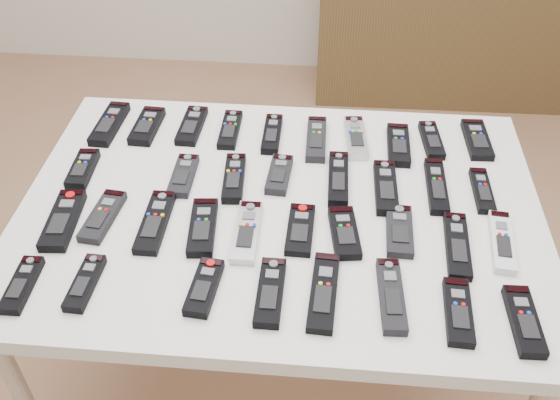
# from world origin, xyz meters

# --- Properties ---
(ground) EXTENTS (4.00, 4.00, 0.00)m
(ground) POSITION_xyz_m (0.00, 0.00, 0.00)
(ground) COLOR #9A6B4E
(ground) RESTS_ON ground
(table) EXTENTS (1.25, 0.88, 0.78)m
(table) POSITION_xyz_m (0.03, -0.10, 0.72)
(table) COLOR white
(table) RESTS_ON ground
(sideboard) EXTENTS (1.44, 0.40, 0.72)m
(sideboard) POSITION_xyz_m (0.78, 1.78, 0.36)
(sideboard) COLOR #47361C
(sideboard) RESTS_ON ground
(remote_0) EXTENTS (0.07, 0.20, 0.02)m
(remote_0) POSITION_xyz_m (-0.47, 0.19, 0.79)
(remote_0) COLOR black
(remote_0) RESTS_ON table
(remote_1) EXTENTS (0.07, 0.17, 0.02)m
(remote_1) POSITION_xyz_m (-0.37, 0.19, 0.79)
(remote_1) COLOR black
(remote_1) RESTS_ON table
(remote_2) EXTENTS (0.06, 0.17, 0.02)m
(remote_2) POSITION_xyz_m (-0.24, 0.20, 0.79)
(remote_2) COLOR black
(remote_2) RESTS_ON table
(remote_3) EXTENTS (0.05, 0.17, 0.02)m
(remote_3) POSITION_xyz_m (-0.14, 0.19, 0.79)
(remote_3) COLOR black
(remote_3) RESTS_ON table
(remote_4) EXTENTS (0.05, 0.17, 0.02)m
(remote_4) POSITION_xyz_m (-0.02, 0.18, 0.79)
(remote_4) COLOR black
(remote_4) RESTS_ON table
(remote_5) EXTENTS (0.05, 0.19, 0.02)m
(remote_5) POSITION_xyz_m (0.10, 0.17, 0.79)
(remote_5) COLOR black
(remote_5) RESTS_ON table
(remote_6) EXTENTS (0.07, 0.18, 0.02)m
(remote_6) POSITION_xyz_m (0.21, 0.18, 0.79)
(remote_6) COLOR #B7B7BC
(remote_6) RESTS_ON table
(remote_7) EXTENTS (0.06, 0.17, 0.02)m
(remote_7) POSITION_xyz_m (0.32, 0.16, 0.79)
(remote_7) COLOR black
(remote_7) RESTS_ON table
(remote_8) EXTENTS (0.06, 0.16, 0.02)m
(remote_8) POSITION_xyz_m (0.41, 0.19, 0.79)
(remote_8) COLOR black
(remote_8) RESTS_ON table
(remote_9) EXTENTS (0.07, 0.17, 0.02)m
(remote_9) POSITION_xyz_m (0.54, 0.20, 0.79)
(remote_9) COLOR black
(remote_9) RESTS_ON table
(remote_10) EXTENTS (0.06, 0.15, 0.02)m
(remote_10) POSITION_xyz_m (-0.48, -0.02, 0.79)
(remote_10) COLOR black
(remote_10) RESTS_ON table
(remote_11) EXTENTS (0.05, 0.16, 0.02)m
(remote_11) POSITION_xyz_m (-0.22, -0.02, 0.79)
(remote_11) COLOR black
(remote_11) RESTS_ON table
(remote_12) EXTENTS (0.06, 0.18, 0.02)m
(remote_12) POSITION_xyz_m (-0.09, -0.02, 0.79)
(remote_12) COLOR black
(remote_12) RESTS_ON table
(remote_13) EXTENTS (0.06, 0.15, 0.02)m
(remote_13) POSITION_xyz_m (0.02, 0.01, 0.79)
(remote_13) COLOR black
(remote_13) RESTS_ON table
(remote_14) EXTENTS (0.05, 0.20, 0.02)m
(remote_14) POSITION_xyz_m (0.17, 0.00, 0.79)
(remote_14) COLOR black
(remote_14) RESTS_ON table
(remote_15) EXTENTS (0.06, 0.19, 0.02)m
(remote_15) POSITION_xyz_m (0.28, -0.02, 0.79)
(remote_15) COLOR black
(remote_15) RESTS_ON table
(remote_16) EXTENTS (0.05, 0.20, 0.02)m
(remote_16) POSITION_xyz_m (0.41, -0.00, 0.79)
(remote_16) COLOR black
(remote_16) RESTS_ON table
(remote_17) EXTENTS (0.04, 0.16, 0.02)m
(remote_17) POSITION_xyz_m (0.52, -0.01, 0.79)
(remote_17) COLOR black
(remote_17) RESTS_ON table
(remote_18) EXTENTS (0.07, 0.19, 0.02)m
(remote_18) POSITION_xyz_m (-0.47, -0.21, 0.79)
(remote_18) COLOR black
(remote_18) RESTS_ON table
(remote_19) EXTENTS (0.07, 0.17, 0.02)m
(remote_19) POSITION_xyz_m (-0.38, -0.18, 0.79)
(remote_19) COLOR black
(remote_19) RESTS_ON table
(remote_20) EXTENTS (0.06, 0.20, 0.02)m
(remote_20) POSITION_xyz_m (-0.25, -0.19, 0.79)
(remote_20) COLOR black
(remote_20) RESTS_ON table
(remote_21) EXTENTS (0.07, 0.18, 0.02)m
(remote_21) POSITION_xyz_m (-0.14, -0.20, 0.79)
(remote_21) COLOR black
(remote_21) RESTS_ON table
(remote_22) EXTENTS (0.06, 0.19, 0.02)m
(remote_22) POSITION_xyz_m (-0.04, -0.21, 0.79)
(remote_22) COLOR #B7B7BC
(remote_22) RESTS_ON table
(remote_23) EXTENTS (0.06, 0.16, 0.02)m
(remote_23) POSITION_xyz_m (0.08, -0.19, 0.79)
(remote_23) COLOR black
(remote_23) RESTS_ON table
(remote_24) EXTENTS (0.08, 0.16, 0.02)m
(remote_24) POSITION_xyz_m (0.18, -0.19, 0.79)
(remote_24) COLOR black
(remote_24) RESTS_ON table
(remote_25) EXTENTS (0.06, 0.16, 0.02)m
(remote_25) POSITION_xyz_m (0.31, -0.17, 0.79)
(remote_25) COLOR black
(remote_25) RESTS_ON table
(remote_26) EXTENTS (0.06, 0.20, 0.02)m
(remote_26) POSITION_xyz_m (0.43, -0.21, 0.79)
(remote_26) COLOR black
(remote_26) RESTS_ON table
(remote_27) EXTENTS (0.06, 0.19, 0.02)m
(remote_27) POSITION_xyz_m (0.53, -0.19, 0.79)
(remote_27) COLOR silver
(remote_27) RESTS_ON table
(remote_28) EXTENTS (0.05, 0.15, 0.02)m
(remote_28) POSITION_xyz_m (-0.48, -0.40, 0.79)
(remote_28) COLOR black
(remote_28) RESTS_ON table
(remote_29) EXTENTS (0.05, 0.15, 0.02)m
(remote_29) POSITION_xyz_m (-0.35, -0.39, 0.79)
(remote_29) COLOR black
(remote_29) RESTS_ON table
(remote_30) EXTENTS (0.06, 0.15, 0.02)m
(remote_30) POSITION_xyz_m (-0.10, -0.38, 0.79)
(remote_30) COLOR black
(remote_30) RESTS_ON table
(remote_31) EXTENTS (0.05, 0.17, 0.02)m
(remote_31) POSITION_xyz_m (0.03, -0.38, 0.79)
(remote_31) COLOR black
(remote_31) RESTS_ON table
(remote_32) EXTENTS (0.06, 0.21, 0.02)m
(remote_32) POSITION_xyz_m (0.14, -0.37, 0.79)
(remote_32) COLOR black
(remote_32) RESTS_ON table
(remote_33) EXTENTS (0.06, 0.19, 0.02)m
(remote_33) POSITION_xyz_m (0.28, -0.37, 0.79)
(remote_33) COLOR black
(remote_33) RESTS_ON table
(remote_34) EXTENTS (0.06, 0.17, 0.02)m
(remote_34) POSITION_xyz_m (0.41, -0.40, 0.79)
(remote_34) COLOR black
(remote_34) RESTS_ON table
(remote_35) EXTENTS (0.06, 0.17, 0.02)m
(remote_35) POSITION_xyz_m (0.54, -0.41, 0.79)
(remote_35) COLOR black
(remote_35) RESTS_ON table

